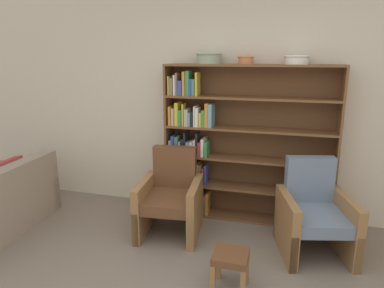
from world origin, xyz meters
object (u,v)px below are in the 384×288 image
(bowl_olive, at_px, (297,59))
(bowl_copper, at_px, (246,59))
(bookshelf, at_px, (230,145))
(footstool, at_px, (231,261))
(bowl_brass, at_px, (209,58))
(armchair_cushioned, at_px, (314,214))
(armchair_leather, at_px, (171,198))

(bowl_olive, bearing_deg, bowl_copper, 180.00)
(bookshelf, height_order, footstool, bookshelf)
(bookshelf, xyz_separation_m, bowl_brass, (-0.26, -0.01, 0.99))
(bowl_olive, xyz_separation_m, footstool, (-0.42, -1.35, -1.60))
(footstool, bearing_deg, bowl_copper, 94.43)
(bowl_brass, relative_size, footstool, 0.88)
(armchair_cushioned, height_order, footstool, armchair_cushioned)
(footstool, bearing_deg, armchair_leather, 134.65)
(bowl_olive, height_order, footstool, bowl_olive)
(bookshelf, distance_m, bowl_brass, 1.02)
(armchair_leather, distance_m, armchair_cushioned, 1.48)
(bowl_brass, distance_m, armchair_leather, 1.60)
(bookshelf, distance_m, bowl_olive, 1.19)
(armchair_leather, bearing_deg, bowl_brass, -123.99)
(footstool, bearing_deg, bowl_brass, 110.95)
(bowl_copper, height_order, footstool, bowl_copper)
(armchair_leather, bearing_deg, footstool, 128.24)
(bowl_olive, bearing_deg, footstool, -107.27)
(armchair_cushioned, bearing_deg, footstool, 35.05)
(bookshelf, bearing_deg, bowl_olive, -1.02)
(armchair_leather, xyz_separation_m, footstool, (0.80, -0.81, -0.13))
(bowl_copper, relative_size, footstool, 0.54)
(bowl_copper, xyz_separation_m, bowl_olive, (0.52, 0.00, 0.00))
(bowl_brass, relative_size, armchair_cushioned, 0.32)
(bowl_brass, bearing_deg, armchair_leather, -117.58)
(bowl_copper, relative_size, armchair_cushioned, 0.20)
(bookshelf, relative_size, bowl_brass, 6.53)
(bowl_brass, bearing_deg, footstool, -69.05)
(armchair_leather, distance_m, footstool, 1.14)
(bowl_brass, relative_size, bowl_copper, 1.63)
(bowl_olive, distance_m, armchair_cushioned, 1.59)
(bowl_copper, bearing_deg, bowl_olive, 0.00)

